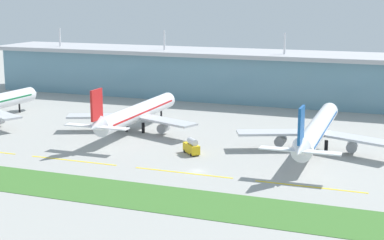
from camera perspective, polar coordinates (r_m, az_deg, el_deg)
name	(u,v)px	position (r m, az deg, el deg)	size (l,w,h in m)	color
ground_plane	(197,171)	(162.30, 0.50, -4.89)	(600.00, 600.00, 0.00)	#9E9E99
terminal_building	(286,77)	(267.51, 8.97, 4.04)	(288.00, 34.00, 30.90)	#6693A8
airliner_near_middle	(136,113)	(208.61, -5.32, 0.65)	(48.80, 64.62, 18.90)	white
airliner_far_middle	(317,129)	(186.54, 11.82, -0.89)	(48.79, 70.98, 18.90)	white
taxiway_stripe_mid_west	(73,161)	(175.64, -11.26, -3.82)	(28.00, 0.70, 0.04)	yellow
taxiway_stripe_centre	(183,173)	(160.75, -0.86, -5.05)	(28.00, 0.70, 0.04)	yellow
taxiway_stripe_mid_east	(310,187)	(152.14, 11.21, -6.27)	(28.00, 0.70, 0.04)	yellow
grass_verge	(162,199)	(141.04, -2.91, -7.50)	(300.00, 18.00, 0.10)	#3D702D
fuel_truck	(192,147)	(178.77, -0.03, -2.57)	(6.91, 6.95, 4.95)	gold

